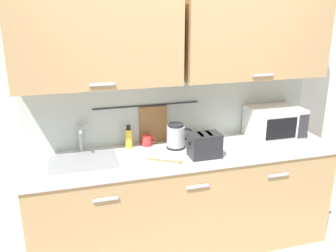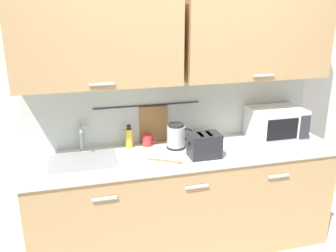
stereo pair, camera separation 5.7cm
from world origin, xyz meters
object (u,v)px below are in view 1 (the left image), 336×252
object	(u,v)px
mixing_bowl	(203,136)
toaster	(205,145)
mug_near_sink	(147,140)
microwave	(274,122)
wooden_spoon	(170,161)
dish_soap_bottle	(129,138)
electric_kettle	(176,136)

from	to	relation	value
mixing_bowl	toaster	bearing A→B (deg)	-109.65
mug_near_sink	mixing_bowl	bearing A→B (deg)	-2.87
microwave	wooden_spoon	xyz separation A→B (m)	(-1.05, -0.28, -0.13)
microwave	mixing_bowl	distance (m)	0.66
mug_near_sink	toaster	world-z (taller)	toaster
dish_soap_bottle	electric_kettle	bearing A→B (deg)	-16.01
dish_soap_bottle	wooden_spoon	distance (m)	0.45
mug_near_sink	mixing_bowl	size ratio (longest dim) A/B	0.56
wooden_spoon	electric_kettle	bearing A→B (deg)	63.74
microwave	mixing_bowl	xyz separation A→B (m)	(-0.65, 0.07, -0.09)
dish_soap_bottle	wooden_spoon	world-z (taller)	dish_soap_bottle
electric_kettle	mixing_bowl	world-z (taller)	electric_kettle
electric_kettle	dish_soap_bottle	distance (m)	0.39
electric_kettle	wooden_spoon	distance (m)	0.31
mug_near_sink	mixing_bowl	world-z (taller)	mug_near_sink
electric_kettle	wooden_spoon	bearing A→B (deg)	-116.26
microwave	mixing_bowl	world-z (taller)	microwave
dish_soap_bottle	mixing_bowl	distance (m)	0.65
microwave	mug_near_sink	xyz separation A→B (m)	(-1.14, 0.10, -0.09)
microwave	dish_soap_bottle	distance (m)	1.30
dish_soap_bottle	toaster	bearing A→B (deg)	-32.93
dish_soap_bottle	mixing_bowl	xyz separation A→B (m)	(0.65, -0.02, -0.04)
mixing_bowl	mug_near_sink	bearing A→B (deg)	177.13
mixing_bowl	toaster	world-z (taller)	toaster
dish_soap_bottle	mug_near_sink	size ratio (longest dim) A/B	1.63
electric_kettle	microwave	bearing A→B (deg)	0.67
mixing_bowl	wooden_spoon	bearing A→B (deg)	-139.05
mug_near_sink	microwave	bearing A→B (deg)	-4.88
electric_kettle	wooden_spoon	xyz separation A→B (m)	(-0.13, -0.27, -0.10)
toaster	wooden_spoon	distance (m)	0.30
electric_kettle	mixing_bowl	distance (m)	0.29
dish_soap_bottle	mug_near_sink	distance (m)	0.16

